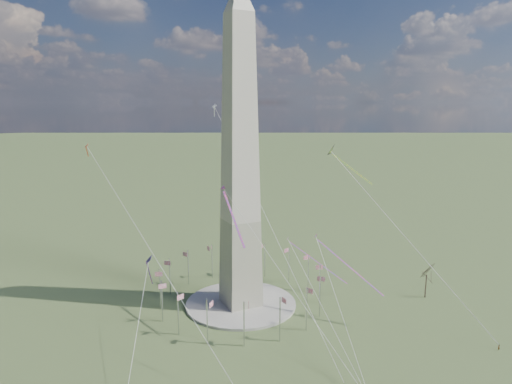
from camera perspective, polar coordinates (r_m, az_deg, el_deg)
name	(u,v)px	position (r m, az deg, el deg)	size (l,w,h in m)	color
ground	(241,305)	(154.02, -1.91, -13.90)	(2000.00, 2000.00, 0.00)	#3E542A
plaza	(241,304)	(153.85, -1.91, -13.77)	(36.00, 36.00, 0.80)	#9D988F
washington_monument	(240,159)	(140.63, -2.03, 4.10)	(15.56, 15.56, 100.00)	#A7A18C
flagpole_ring	(241,284)	(151.09, -1.93, -11.40)	(54.40, 54.40, 13.00)	silver
tree_near	(427,273)	(166.10, 20.56, -9.47)	(7.00, 7.00, 12.25)	#4A372D
person_east	(499,347)	(144.28, 28.08, -16.75)	(0.60, 0.39, 1.64)	gray
kite_delta_black	(334,153)	(162.54, 9.69, 4.78)	(13.94, 15.03, 13.74)	black
kite_diamond_purple	(149,263)	(140.28, -13.24, -8.63)	(2.28, 3.21, 9.42)	navy
kite_streamer_left	(338,256)	(141.77, 10.23, -7.93)	(12.71, 20.27, 15.62)	red
kite_streamer_mid	(230,209)	(131.52, -3.24, -2.08)	(3.31, 20.07, 13.79)	red
kite_streamer_right	(308,255)	(160.77, 6.55, -7.80)	(16.33, 16.46, 15.03)	red
kite_small_red	(87,147)	(160.52, -20.40, 5.27)	(1.36, 2.05, 4.41)	#EC461B
kite_small_white	(214,107)	(180.07, -5.22, 10.51)	(1.29, 2.05, 4.98)	white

